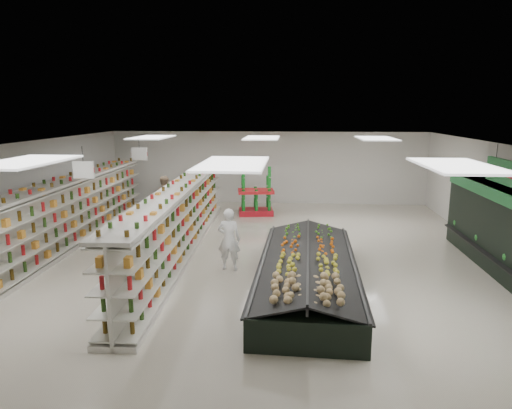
# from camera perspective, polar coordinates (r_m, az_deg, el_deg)

# --- Properties ---
(floor) EXTENTS (16.00, 16.00, 0.00)m
(floor) POSITION_cam_1_polar(r_m,az_deg,el_deg) (13.01, -0.48, -6.78)
(floor) COLOR beige
(floor) RESTS_ON ground
(ceiling) EXTENTS (14.00, 16.00, 0.02)m
(ceiling) POSITION_cam_1_polar(r_m,az_deg,el_deg) (12.37, -0.50, 7.42)
(ceiling) COLOR white
(ceiling) RESTS_ON wall_back
(wall_back) EXTENTS (14.00, 0.02, 3.20)m
(wall_back) POSITION_cam_1_polar(r_m,az_deg,el_deg) (20.48, 1.46, 4.62)
(wall_back) COLOR silver
(wall_back) RESTS_ON floor
(wall_front) EXTENTS (14.00, 0.02, 3.20)m
(wall_front) POSITION_cam_1_polar(r_m,az_deg,el_deg) (5.10, -8.73, -18.16)
(wall_front) COLOR silver
(wall_front) RESTS_ON floor
(wall_left) EXTENTS (0.02, 16.00, 3.20)m
(wall_left) POSITION_cam_1_polar(r_m,az_deg,el_deg) (14.92, -28.35, 0.55)
(wall_left) COLOR silver
(wall_left) RESTS_ON floor
(aisle_sign_near) EXTENTS (0.52, 0.06, 0.75)m
(aisle_sign_near) POSITION_cam_1_polar(r_m,az_deg,el_deg) (11.47, -20.74, 4.07)
(aisle_sign_near) COLOR white
(aisle_sign_near) RESTS_ON ceiling
(aisle_sign_far) EXTENTS (0.52, 0.06, 0.75)m
(aisle_sign_far) POSITION_cam_1_polar(r_m,az_deg,el_deg) (15.16, -14.36, 6.15)
(aisle_sign_far) COLOR white
(aisle_sign_far) RESTS_ON ceiling
(gondola_left) EXTENTS (1.09, 11.84, 2.05)m
(gondola_left) POSITION_cam_1_polar(r_m,az_deg,el_deg) (15.06, -22.74, -1.43)
(gondola_left) COLOR silver
(gondola_left) RESTS_ON floor
(gondola_center) EXTENTS (1.20, 11.52, 1.99)m
(gondola_center) POSITION_cam_1_polar(r_m,az_deg,el_deg) (13.50, -9.41, -2.21)
(gondola_center) COLOR silver
(gondola_center) RESTS_ON floor
(produce_island) EXTENTS (2.50, 6.37, 0.94)m
(produce_island) POSITION_cam_1_polar(r_m,az_deg,el_deg) (10.91, 6.45, -8.18)
(produce_island) COLOR black
(produce_island) RESTS_ON floor
(soda_endcap) EXTENTS (1.53, 1.15, 1.80)m
(soda_endcap) POSITION_cam_1_polar(r_m,az_deg,el_deg) (18.21, -0.02, 1.42)
(soda_endcap) COLOR #B51420
(soda_endcap) RESTS_ON floor
(shopper_main) EXTENTS (0.64, 0.45, 1.65)m
(shopper_main) POSITION_cam_1_polar(r_m,az_deg,el_deg) (11.93, -3.40, -4.37)
(shopper_main) COLOR silver
(shopper_main) RESTS_ON floor
(shopper_background) EXTENTS (0.90, 0.98, 1.72)m
(shopper_background) POSITION_cam_1_polar(r_m,az_deg,el_deg) (17.50, -11.17, 0.73)
(shopper_background) COLOR tan
(shopper_background) RESTS_ON floor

